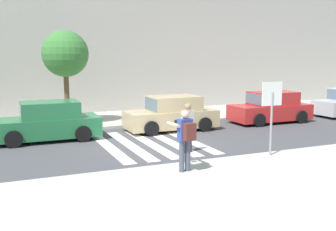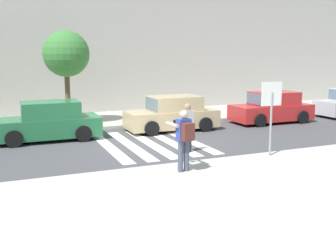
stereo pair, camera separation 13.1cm
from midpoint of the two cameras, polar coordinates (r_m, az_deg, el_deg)
ground_plane at (r=15.03m, az=-2.66°, el=-4.18°), size 120.00×120.00×0.00m
sidewalk_near at (r=9.68m, az=10.60°, el=-11.24°), size 60.00×6.00×0.14m
sidewalk_far at (r=20.64m, az=-8.52°, el=-0.54°), size 60.00×4.80×0.14m
building_facade_far at (r=24.67m, az=-11.35°, el=9.26°), size 56.00×4.00×7.33m
crosswalk_stripe_0 at (r=14.75m, az=-8.78°, el=-4.51°), size 0.44×5.20×0.01m
crosswalk_stripe_1 at (r=14.96m, az=-5.81°, el=-4.26°), size 0.44×5.20×0.01m
crosswalk_stripe_2 at (r=15.21m, az=-2.93°, el=-4.01°), size 0.44×5.20×0.01m
crosswalk_stripe_3 at (r=15.50m, az=-0.14°, el=-3.76°), size 0.44×5.20×0.01m
crosswalk_stripe_4 at (r=15.82m, az=2.53°, el=-3.51°), size 0.44×5.20×0.01m
stop_sign at (r=12.95m, az=14.54°, el=1.87°), size 0.76×0.08×2.38m
photographer_with_backpack at (r=10.84m, az=2.20°, el=-2.90°), size 0.65×0.89×1.72m
pedestrian_crossing at (r=13.55m, az=2.61°, el=-1.39°), size 0.56×0.34×1.72m
parked_car_green at (r=16.32m, az=-17.29°, el=-0.95°), size 4.10×1.92×1.55m
parked_car_tan at (r=17.68m, az=0.34°, el=0.17°), size 4.10×1.92×1.55m
parked_car_red at (r=20.46m, az=14.50°, el=1.05°), size 4.10×1.92×1.55m
street_tree_center at (r=18.99m, az=-14.89°, el=8.57°), size 2.15×2.15×4.36m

